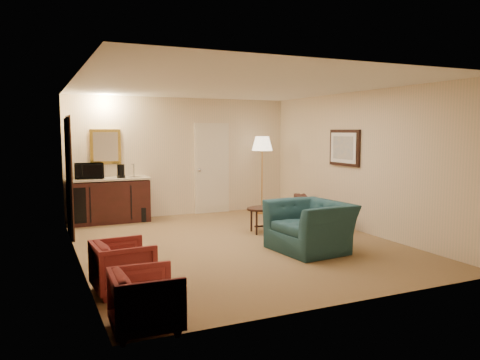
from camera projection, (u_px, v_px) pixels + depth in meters
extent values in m
plane|color=#99774D|center=(236.00, 243.00, 7.82)|extent=(6.00, 6.00, 0.00)
cube|color=beige|center=(182.00, 157.00, 10.40)|extent=(5.00, 0.02, 2.60)
cube|color=beige|center=(76.00, 171.00, 6.66)|extent=(0.02, 6.00, 2.60)
cube|color=beige|center=(359.00, 162.00, 8.70)|extent=(0.02, 6.00, 2.60)
cube|color=white|center=(236.00, 86.00, 7.55)|extent=(5.00, 6.00, 0.02)
cube|color=beige|center=(212.00, 168.00, 10.69)|extent=(0.82, 0.06, 2.05)
cube|color=black|center=(69.00, 178.00, 8.24)|extent=(0.06, 0.98, 2.10)
cube|color=gold|center=(105.00, 147.00, 9.68)|extent=(0.62, 0.04, 0.72)
cube|color=black|center=(344.00, 148.00, 9.02)|extent=(0.06, 0.90, 0.70)
cube|color=#351311|center=(109.00, 200.00, 9.56)|extent=(1.64, 0.58, 0.92)
imported|color=black|center=(316.00, 206.00, 9.43)|extent=(1.21, 1.91, 0.72)
imported|color=#1C4046|center=(310.00, 218.00, 7.30)|extent=(0.89, 1.26, 1.04)
imported|color=maroon|center=(123.00, 264.00, 5.44)|extent=(0.65, 0.69, 0.67)
imported|color=maroon|center=(146.00, 297.00, 4.37)|extent=(0.61, 0.65, 0.65)
cube|color=black|center=(268.00, 220.00, 8.65)|extent=(0.90, 0.68, 0.47)
cube|color=gold|center=(262.00, 175.00, 10.60)|extent=(0.60, 0.60, 1.76)
cylinder|color=black|center=(143.00, 214.00, 9.71)|extent=(0.30, 0.30, 0.30)
imported|color=black|center=(89.00, 169.00, 9.37)|extent=(0.58, 0.35, 0.38)
cylinder|color=black|center=(121.00, 171.00, 9.54)|extent=(0.18, 0.18, 0.28)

